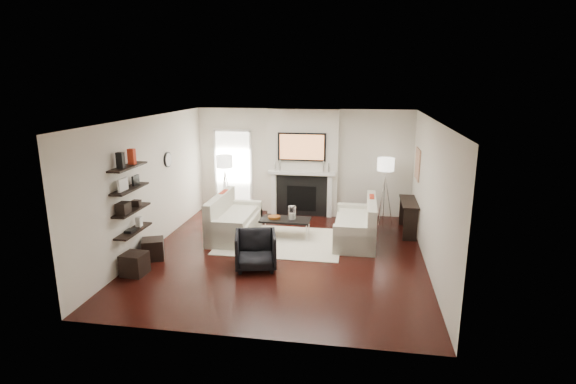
% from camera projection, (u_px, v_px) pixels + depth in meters
% --- Properties ---
extents(room_envelope, '(6.00, 6.00, 6.00)m').
position_uv_depth(room_envelope, '(283.00, 189.00, 8.64)').
color(room_envelope, black).
rests_on(room_envelope, ground).
extents(chimney_breast, '(1.80, 0.25, 2.70)m').
position_uv_depth(chimney_breast, '(303.00, 163.00, 11.39)').
color(chimney_breast, silver).
rests_on(chimney_breast, floor).
extents(fireplace_surround, '(1.30, 0.02, 1.04)m').
position_uv_depth(fireplace_surround, '(302.00, 196.00, 11.46)').
color(fireplace_surround, black).
rests_on(fireplace_surround, floor).
extents(firebox, '(0.75, 0.02, 0.65)m').
position_uv_depth(firebox, '(302.00, 198.00, 11.47)').
color(firebox, black).
rests_on(firebox, floor).
extents(mantel_pilaster_l, '(0.12, 0.08, 1.10)m').
position_uv_depth(mantel_pilaster_l, '(274.00, 194.00, 11.54)').
color(mantel_pilaster_l, white).
rests_on(mantel_pilaster_l, floor).
extents(mantel_pilaster_r, '(0.12, 0.08, 1.10)m').
position_uv_depth(mantel_pilaster_r, '(330.00, 196.00, 11.31)').
color(mantel_pilaster_r, white).
rests_on(mantel_pilaster_r, floor).
extents(mantel_shelf, '(1.70, 0.18, 0.07)m').
position_uv_depth(mantel_shelf, '(301.00, 173.00, 11.27)').
color(mantel_shelf, white).
rests_on(mantel_shelf, chimney_breast).
extents(tv_body, '(1.20, 0.06, 0.70)m').
position_uv_depth(tv_body, '(302.00, 147.00, 11.13)').
color(tv_body, black).
rests_on(tv_body, chimney_breast).
extents(tv_screen, '(1.10, 0.00, 0.62)m').
position_uv_depth(tv_screen, '(302.00, 147.00, 11.10)').
color(tv_screen, '#BF723F').
rests_on(tv_screen, tv_body).
extents(candlestick_l_tall, '(0.04, 0.04, 0.30)m').
position_uv_depth(candlestick_l_tall, '(280.00, 165.00, 11.32)').
color(candlestick_l_tall, silver).
rests_on(candlestick_l_tall, mantel_shelf).
extents(candlestick_l_short, '(0.04, 0.04, 0.24)m').
position_uv_depth(candlestick_l_short, '(275.00, 166.00, 11.35)').
color(candlestick_l_short, silver).
rests_on(candlestick_l_short, mantel_shelf).
extents(candlestick_r_tall, '(0.04, 0.04, 0.30)m').
position_uv_depth(candlestick_r_tall, '(323.00, 167.00, 11.15)').
color(candlestick_r_tall, silver).
rests_on(candlestick_r_tall, mantel_shelf).
extents(candlestick_r_short, '(0.04, 0.04, 0.24)m').
position_uv_depth(candlestick_r_short, '(329.00, 168.00, 11.13)').
color(candlestick_r_short, silver).
rests_on(candlestick_r_short, mantel_shelf).
extents(hallway_panel, '(0.90, 0.02, 2.10)m').
position_uv_depth(hallway_panel, '(234.00, 171.00, 11.85)').
color(hallway_panel, white).
rests_on(hallway_panel, floor).
extents(door_trim_l, '(0.06, 0.06, 2.16)m').
position_uv_depth(door_trim_l, '(216.00, 171.00, 11.91)').
color(door_trim_l, white).
rests_on(door_trim_l, floor).
extents(door_trim_r, '(0.06, 0.06, 2.16)m').
position_uv_depth(door_trim_r, '(251.00, 172.00, 11.76)').
color(door_trim_r, white).
rests_on(door_trim_r, floor).
extents(door_trim_top, '(1.02, 0.06, 0.06)m').
position_uv_depth(door_trim_top, '(232.00, 130.00, 11.57)').
color(door_trim_top, white).
rests_on(door_trim_top, wall_back).
extents(rug, '(2.60, 2.00, 0.01)m').
position_uv_depth(rug, '(281.00, 241.00, 9.71)').
color(rug, beige).
rests_on(rug, floor).
extents(loveseat_left_base, '(0.85, 1.80, 0.42)m').
position_uv_depth(loveseat_left_base, '(235.00, 227.00, 10.02)').
color(loveseat_left_base, beige).
rests_on(loveseat_left_base, floor).
extents(loveseat_left_back, '(0.18, 1.80, 0.80)m').
position_uv_depth(loveseat_left_back, '(220.00, 213.00, 10.00)').
color(loveseat_left_back, beige).
rests_on(loveseat_left_back, floor).
extents(loveseat_left_arm_n, '(0.85, 0.18, 0.60)m').
position_uv_depth(loveseat_left_arm_n, '(224.00, 235.00, 9.22)').
color(loveseat_left_arm_n, beige).
rests_on(loveseat_left_arm_n, floor).
extents(loveseat_left_arm_s, '(0.85, 0.18, 0.60)m').
position_uv_depth(loveseat_left_arm_s, '(244.00, 213.00, 10.77)').
color(loveseat_left_arm_s, beige).
rests_on(loveseat_left_arm_s, floor).
extents(loveseat_left_cushion, '(0.63, 1.44, 0.10)m').
position_uv_depth(loveseat_left_cushion, '(237.00, 216.00, 9.95)').
color(loveseat_left_cushion, beige).
rests_on(loveseat_left_cushion, loveseat_left_base).
extents(pillow_left_orange, '(0.10, 0.42, 0.42)m').
position_uv_depth(pillow_left_orange, '(224.00, 200.00, 10.23)').
color(pillow_left_orange, '#B92E16').
rests_on(pillow_left_orange, loveseat_left_cushion).
extents(pillow_left_charcoal, '(0.10, 0.40, 0.40)m').
position_uv_depth(pillow_left_charcoal, '(216.00, 208.00, 9.66)').
color(pillow_left_charcoal, black).
rests_on(pillow_left_charcoal, loveseat_left_cushion).
extents(loveseat_right_base, '(0.85, 1.80, 0.42)m').
position_uv_depth(loveseat_right_base, '(355.00, 232.00, 9.71)').
color(loveseat_right_base, beige).
rests_on(loveseat_right_base, floor).
extents(loveseat_right_back, '(0.18, 1.80, 0.80)m').
position_uv_depth(loveseat_right_back, '(371.00, 218.00, 9.58)').
color(loveseat_right_back, beige).
rests_on(loveseat_right_back, floor).
extents(loveseat_right_arm_n, '(0.85, 0.18, 0.60)m').
position_uv_depth(loveseat_right_arm_n, '(354.00, 241.00, 8.91)').
color(loveseat_right_arm_n, beige).
rests_on(loveseat_right_arm_n, floor).
extents(loveseat_right_arm_s, '(0.85, 0.18, 0.60)m').
position_uv_depth(loveseat_right_arm_s, '(356.00, 217.00, 10.46)').
color(loveseat_right_arm_s, beige).
rests_on(loveseat_right_arm_s, floor).
extents(loveseat_right_cushion, '(0.63, 1.44, 0.10)m').
position_uv_depth(loveseat_right_cushion, '(353.00, 220.00, 9.65)').
color(loveseat_right_cushion, beige).
rests_on(loveseat_right_cushion, loveseat_right_base).
extents(pillow_right_orange, '(0.10, 0.42, 0.42)m').
position_uv_depth(pillow_right_orange, '(371.00, 205.00, 9.81)').
color(pillow_right_orange, '#B92E16').
rests_on(pillow_right_orange, loveseat_right_cushion).
extents(pillow_right_charcoal, '(0.10, 0.40, 0.40)m').
position_uv_depth(pillow_right_charcoal, '(372.00, 214.00, 9.24)').
color(pillow_right_charcoal, black).
rests_on(pillow_right_charcoal, loveseat_right_cushion).
extents(coffee_table, '(1.10, 0.55, 0.04)m').
position_uv_depth(coffee_table, '(285.00, 220.00, 9.90)').
color(coffee_table, black).
rests_on(coffee_table, floor).
extents(coffee_leg_nw, '(0.02, 0.02, 0.38)m').
position_uv_depth(coffee_leg_nw, '(261.00, 231.00, 9.82)').
color(coffee_leg_nw, silver).
rests_on(coffee_leg_nw, floor).
extents(coffee_leg_ne, '(0.02, 0.02, 0.38)m').
position_uv_depth(coffee_leg_ne, '(306.00, 233.00, 9.66)').
color(coffee_leg_ne, silver).
rests_on(coffee_leg_ne, floor).
extents(coffee_leg_sw, '(0.02, 0.02, 0.38)m').
position_uv_depth(coffee_leg_sw, '(265.00, 225.00, 10.24)').
color(coffee_leg_sw, silver).
rests_on(coffee_leg_sw, floor).
extents(coffee_leg_se, '(0.02, 0.02, 0.38)m').
position_uv_depth(coffee_leg_se, '(309.00, 227.00, 10.08)').
color(coffee_leg_se, silver).
rests_on(coffee_leg_se, floor).
extents(hurricane_glass, '(0.18, 0.18, 0.31)m').
position_uv_depth(hurricane_glass, '(292.00, 213.00, 9.84)').
color(hurricane_glass, white).
rests_on(hurricane_glass, coffee_table).
extents(hurricane_candle, '(0.10, 0.10, 0.15)m').
position_uv_depth(hurricane_candle, '(292.00, 216.00, 9.85)').
color(hurricane_candle, white).
rests_on(hurricane_candle, coffee_table).
extents(copper_bowl, '(0.28, 0.28, 0.05)m').
position_uv_depth(copper_bowl, '(274.00, 217.00, 9.93)').
color(copper_bowl, '#A8571C').
rests_on(copper_bowl, coffee_table).
extents(armchair, '(0.88, 0.85, 0.76)m').
position_uv_depth(armchair, '(256.00, 249.00, 8.27)').
color(armchair, black).
rests_on(armchair, floor).
extents(lamp_left_post, '(0.02, 0.02, 1.20)m').
position_uv_depth(lamp_left_post, '(226.00, 195.00, 11.23)').
color(lamp_left_post, silver).
rests_on(lamp_left_post, floor).
extents(lamp_left_shade, '(0.40, 0.40, 0.30)m').
position_uv_depth(lamp_left_shade, '(224.00, 161.00, 11.03)').
color(lamp_left_shade, white).
rests_on(lamp_left_shade, lamp_left_post).
extents(lamp_left_leg_a, '(0.25, 0.02, 1.23)m').
position_uv_depth(lamp_left_leg_a, '(230.00, 195.00, 11.22)').
color(lamp_left_leg_a, silver).
rests_on(lamp_left_leg_a, floor).
extents(lamp_left_leg_b, '(0.14, 0.22, 1.23)m').
position_uv_depth(lamp_left_leg_b, '(225.00, 194.00, 11.33)').
color(lamp_left_leg_b, silver).
rests_on(lamp_left_leg_b, floor).
extents(lamp_left_leg_c, '(0.14, 0.22, 1.23)m').
position_uv_depth(lamp_left_leg_c, '(222.00, 196.00, 11.15)').
color(lamp_left_leg_c, silver).
rests_on(lamp_left_leg_c, floor).
extents(lamp_right_post, '(0.02, 0.02, 1.20)m').
position_uv_depth(lamp_right_post, '(384.00, 199.00, 10.85)').
color(lamp_right_post, silver).
rests_on(lamp_right_post, floor).
extents(lamp_right_shade, '(0.40, 0.40, 0.30)m').
position_uv_depth(lamp_right_shade, '(386.00, 164.00, 10.64)').
color(lamp_right_shade, white).
rests_on(lamp_right_shade, lamp_right_post).
extents(lamp_right_leg_a, '(0.25, 0.02, 1.23)m').
position_uv_depth(lamp_right_leg_a, '(389.00, 199.00, 10.83)').
color(lamp_right_leg_a, silver).
rests_on(lamp_right_leg_a, floor).
extents(lamp_right_leg_b, '(0.14, 0.22, 1.23)m').
position_uv_depth(lamp_right_leg_b, '(381.00, 198.00, 10.95)').
color(lamp_right_leg_b, silver).
rests_on(lamp_right_leg_b, floor).
extents(lamp_right_leg_c, '(0.14, 0.22, 1.23)m').
position_uv_depth(lamp_right_leg_c, '(382.00, 200.00, 10.77)').
color(lamp_right_leg_c, silver).
rests_on(lamp_right_leg_c, floor).
extents(console_top, '(0.35, 1.20, 0.04)m').
position_uv_depth(console_top, '(409.00, 202.00, 10.10)').
color(console_top, black).
rests_on(console_top, floor).
extents(console_leg_n, '(0.30, 0.04, 0.71)m').
position_uv_depth(console_leg_n, '(410.00, 225.00, 9.67)').
color(console_leg_n, black).
rests_on(console_leg_n, floor).
extents(console_leg_s, '(0.30, 0.04, 0.71)m').
position_uv_depth(console_leg_s, '(406.00, 211.00, 10.72)').
color(console_leg_s, black).
rests_on(console_leg_s, floor).
extents(wall_art, '(0.03, 0.70, 0.70)m').
position_uv_depth(wall_art, '(418.00, 164.00, 10.12)').
color(wall_art, tan).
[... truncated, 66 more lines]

